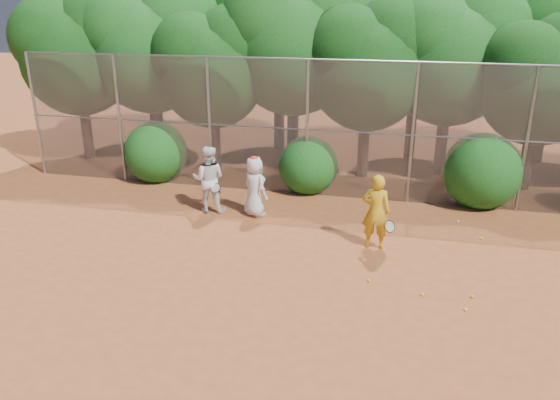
# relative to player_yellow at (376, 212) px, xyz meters

# --- Properties ---
(ground) EXTENTS (80.00, 80.00, 0.00)m
(ground) POSITION_rel_player_yellow_xyz_m (-1.27, -2.74, -0.91)
(ground) COLOR brown
(ground) RESTS_ON ground
(fence_back) EXTENTS (20.05, 0.09, 4.03)m
(fence_back) POSITION_rel_player_yellow_xyz_m (-1.38, 3.26, 1.14)
(fence_back) COLOR gray
(fence_back) RESTS_ON ground
(tree_0) EXTENTS (4.38, 3.81, 6.00)m
(tree_0) POSITION_rel_player_yellow_xyz_m (-10.71, 5.30, 3.02)
(tree_0) COLOR black
(tree_0) RESTS_ON ground
(tree_1) EXTENTS (4.64, 4.03, 6.35)m
(tree_1) POSITION_rel_player_yellow_xyz_m (-8.21, 5.81, 3.25)
(tree_1) COLOR black
(tree_1) RESTS_ON ground
(tree_2) EXTENTS (3.99, 3.47, 5.47)m
(tree_2) POSITION_rel_player_yellow_xyz_m (-5.71, 5.10, 2.67)
(tree_2) COLOR black
(tree_2) RESTS_ON ground
(tree_3) EXTENTS (4.89, 4.26, 6.70)m
(tree_3) POSITION_rel_player_yellow_xyz_m (-3.20, 6.11, 3.48)
(tree_3) COLOR black
(tree_3) RESTS_ON ground
(tree_4) EXTENTS (4.19, 3.64, 5.73)m
(tree_4) POSITION_rel_player_yellow_xyz_m (-0.71, 5.50, 2.84)
(tree_4) COLOR black
(tree_4) RESTS_ON ground
(tree_5) EXTENTS (4.51, 3.92, 6.17)m
(tree_5) POSITION_rel_player_yellow_xyz_m (1.79, 6.30, 3.13)
(tree_5) COLOR black
(tree_5) RESTS_ON ground
(tree_6) EXTENTS (3.86, 3.36, 5.29)m
(tree_6) POSITION_rel_player_yellow_xyz_m (4.28, 5.30, 2.55)
(tree_6) COLOR black
(tree_6) RESTS_ON ground
(tree_9) EXTENTS (4.83, 4.20, 6.62)m
(tree_9) POSITION_rel_player_yellow_xyz_m (-9.20, 8.11, 3.42)
(tree_9) COLOR black
(tree_9) RESTS_ON ground
(tree_10) EXTENTS (5.15, 4.48, 7.06)m
(tree_10) POSITION_rel_player_yellow_xyz_m (-4.20, 8.31, 3.71)
(tree_10) COLOR black
(tree_10) RESTS_ON ground
(tree_11) EXTENTS (4.64, 4.03, 6.35)m
(tree_11) POSITION_rel_player_yellow_xyz_m (0.79, 7.91, 3.25)
(tree_11) COLOR black
(tree_11) RESTS_ON ground
(tree_12) EXTENTS (5.02, 4.37, 6.88)m
(tree_12) POSITION_rel_player_yellow_xyz_m (5.30, 8.51, 3.60)
(tree_12) COLOR black
(tree_12) RESTS_ON ground
(bush_0) EXTENTS (2.00, 2.00, 2.00)m
(bush_0) POSITION_rel_player_yellow_xyz_m (-7.27, 3.56, 0.09)
(bush_0) COLOR #124A13
(bush_0) RESTS_ON ground
(bush_1) EXTENTS (1.80, 1.80, 1.80)m
(bush_1) POSITION_rel_player_yellow_xyz_m (-2.27, 3.56, -0.01)
(bush_1) COLOR #124A13
(bush_1) RESTS_ON ground
(bush_2) EXTENTS (2.20, 2.20, 2.20)m
(bush_2) POSITION_rel_player_yellow_xyz_m (2.73, 3.56, 0.19)
(bush_2) COLOR #124A13
(bush_2) RESTS_ON ground
(player_yellow) EXTENTS (0.85, 0.59, 1.83)m
(player_yellow) POSITION_rel_player_yellow_xyz_m (0.00, 0.00, 0.00)
(player_yellow) COLOR gold
(player_yellow) RESTS_ON ground
(player_teen) EXTENTS (0.97, 0.90, 1.68)m
(player_teen) POSITION_rel_player_yellow_xyz_m (-3.32, 1.29, -0.08)
(player_teen) COLOR silver
(player_teen) RESTS_ON ground
(player_white) EXTENTS (1.00, 0.84, 1.86)m
(player_white) POSITION_rel_player_yellow_xyz_m (-4.65, 1.32, 0.02)
(player_white) COLOR white
(player_white) RESTS_ON ground
(ball_0) EXTENTS (0.07, 0.07, 0.07)m
(ball_0) POSITION_rel_player_yellow_xyz_m (2.09, -1.94, -0.88)
(ball_0) COLOR #C8D226
(ball_0) RESTS_ON ground
(ball_1) EXTENTS (0.07, 0.07, 0.07)m
(ball_1) POSITION_rel_player_yellow_xyz_m (2.57, 1.01, -0.88)
(ball_1) COLOR #C8D226
(ball_1) RESTS_ON ground
(ball_2) EXTENTS (0.07, 0.07, 0.07)m
(ball_2) POSITION_rel_player_yellow_xyz_m (1.11, -2.09, -0.88)
(ball_2) COLOR #C8D226
(ball_2) RESTS_ON ground
(ball_3) EXTENTS (0.07, 0.07, 0.07)m
(ball_3) POSITION_rel_player_yellow_xyz_m (1.92, -2.48, -0.88)
(ball_3) COLOR #C8D226
(ball_3) RESTS_ON ground
(ball_4) EXTENTS (0.07, 0.07, 0.07)m
(ball_4) POSITION_rel_player_yellow_xyz_m (0.02, -1.75, -0.88)
(ball_4) COLOR #C8D226
(ball_4) RESTS_ON ground
(ball_5) EXTENTS (0.07, 0.07, 0.07)m
(ball_5) POSITION_rel_player_yellow_xyz_m (2.08, 2.00, -0.88)
(ball_5) COLOR #C8D226
(ball_5) RESTS_ON ground
(ball_6) EXTENTS (0.07, 0.07, 0.07)m
(ball_6) POSITION_rel_player_yellow_xyz_m (0.25, 1.05, -0.88)
(ball_6) COLOR #C8D226
(ball_6) RESTS_ON ground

